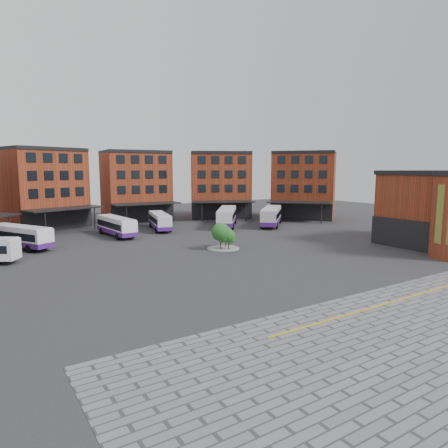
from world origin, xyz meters
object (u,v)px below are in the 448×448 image
bus_e (227,216)px  tree_island (224,235)px  bus_f (271,216)px  bus_d (160,221)px  bus_b (19,236)px  bus_c (116,226)px

bus_e → tree_island: bearing=-86.6°
bus_e → bus_f: size_ratio=1.07×
tree_island → bus_d: (-0.21, 21.08, -0.37)m
bus_f → bus_d: bearing=-153.7°
bus_d → bus_f: size_ratio=1.01×
bus_b → tree_island: bearing=-62.5°
bus_e → bus_d: bearing=-156.1°
bus_b → bus_f: bearing=-30.3°
bus_b → bus_f: (43.12, -1.18, 0.19)m
bus_b → bus_e: (35.39, 2.60, 0.19)m
bus_d → bus_b: bearing=-152.8°
bus_d → bus_f: (20.09, -6.71, 0.27)m
bus_d → tree_island: bearing=-75.7°
bus_d → bus_e: bearing=0.4°
bus_b → bus_c: 14.61m
bus_c → tree_island: bearing=-68.7°
bus_d → bus_f: bearing=-4.8°
tree_island → bus_f: 24.53m
tree_island → bus_e: tree_island is taller
bus_b → bus_c: size_ratio=0.99×
bus_c → bus_e: (21.08, -0.35, 0.21)m
bus_b → bus_d: 23.69m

